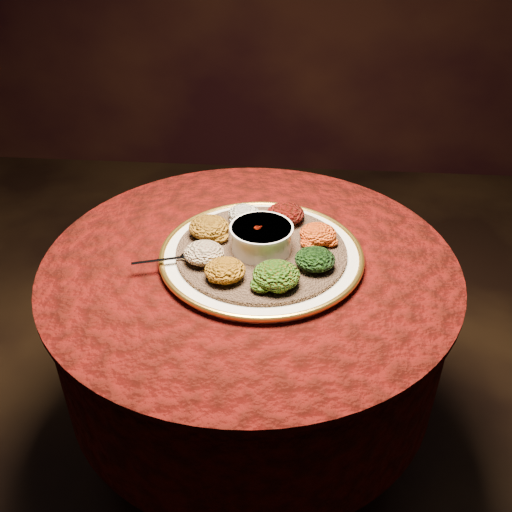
{
  "coord_description": "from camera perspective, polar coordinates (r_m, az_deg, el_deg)",
  "views": [
    {
      "loc": [
        0.1,
        -1.07,
        1.49
      ],
      "look_at": [
        0.02,
        -0.02,
        0.76
      ],
      "focal_mm": 40.0,
      "sensor_mm": 36.0,
      "label": 1
    }
  ],
  "objects": [
    {
      "name": "portion_kik",
      "position": [
        1.2,
        -3.11,
        -1.43
      ],
      "size": [
        0.09,
        0.08,
        0.04
      ],
      "primitive_type": "ellipsoid",
      "color": "#9E590E",
      "rests_on": "injera"
    },
    {
      "name": "table",
      "position": [
        1.43,
        -0.57,
        -6.29
      ],
      "size": [
        0.96,
        0.96,
        0.73
      ],
      "color": "black",
      "rests_on": "ground"
    },
    {
      "name": "portion_gomen",
      "position": [
        1.24,
        5.91,
        -0.32
      ],
      "size": [
        0.09,
        0.08,
        0.04
      ],
      "primitive_type": "ellipsoid",
      "color": "black",
      "rests_on": "injera"
    },
    {
      "name": "portion_kitfo",
      "position": [
        1.39,
        2.96,
        4.25
      ],
      "size": [
        0.09,
        0.09,
        0.04
      ],
      "primitive_type": "ellipsoid",
      "color": "black",
      "rests_on": "injera"
    },
    {
      "name": "portion_tikil",
      "position": [
        1.32,
        6.21,
        2.22
      ],
      "size": [
        0.09,
        0.08,
        0.04
      ],
      "primitive_type": "ellipsoid",
      "color": "#C67210",
      "rests_on": "injera"
    },
    {
      "name": "portion_shiro",
      "position": [
        1.34,
        -4.71,
        2.88
      ],
      "size": [
        0.1,
        0.09,
        0.05
      ],
      "primitive_type": "ellipsoid",
      "color": "#8A5910",
      "rests_on": "injera"
    },
    {
      "name": "portion_timatim",
      "position": [
        1.26,
        -5.22,
        0.3
      ],
      "size": [
        0.09,
        0.09,
        0.04
      ],
      "primitive_type": "ellipsoid",
      "color": "maroon",
      "rests_on": "injera"
    },
    {
      "name": "portion_mixveg",
      "position": [
        1.18,
        2.04,
        -1.93
      ],
      "size": [
        0.1,
        0.09,
        0.05
      ],
      "primitive_type": "ellipsoid",
      "color": "maroon",
      "rests_on": "injera"
    },
    {
      "name": "injera",
      "position": [
        1.3,
        0.54,
        0.51
      ],
      "size": [
        0.39,
        0.39,
        0.01
      ],
      "primitive_type": "cylinder",
      "rotation": [
        0.0,
        0.0,
        -0.01
      ],
      "color": "brown",
      "rests_on": "platter"
    },
    {
      "name": "portion_ayib",
      "position": [
        1.4,
        -1.2,
        4.27
      ],
      "size": [
        0.08,
        0.07,
        0.04
      ],
      "primitive_type": "ellipsoid",
      "color": "beige",
      "rests_on": "injera"
    },
    {
      "name": "stew_bowl",
      "position": [
        1.28,
        0.55,
        1.97
      ],
      "size": [
        0.14,
        0.14,
        0.06
      ],
      "color": "white",
      "rests_on": "injera"
    },
    {
      "name": "platter",
      "position": [
        1.31,
        0.54,
        0.12
      ],
      "size": [
        0.56,
        0.56,
        0.02
      ],
      "rotation": [
        0.0,
        0.0,
        0.28
      ],
      "color": "white",
      "rests_on": "table"
    },
    {
      "name": "spoon",
      "position": [
        1.28,
        -7.17,
        -0.1
      ],
      "size": [
        0.14,
        0.06,
        0.01
      ],
      "rotation": [
        0.0,
        0.0,
        -2.83
      ],
      "color": "silver",
      "rests_on": "injera"
    }
  ]
}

